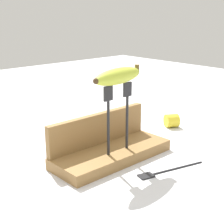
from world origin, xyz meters
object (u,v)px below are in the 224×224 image
object	(u,v)px
fork_stand_center	(118,112)
banana_raised_center	(118,76)
banana_chunk_near	(172,121)
fork_fallen_far	(163,171)

from	to	relation	value
fork_stand_center	banana_raised_center	world-z (taller)	banana_raised_center
banana_chunk_near	banana_raised_center	bearing A→B (deg)	-166.55
fork_stand_center	banana_chunk_near	bearing A→B (deg)	13.45
fork_fallen_far	banana_chunk_near	distance (m)	0.34
fork_stand_center	banana_raised_center	bearing A→B (deg)	-171.93
fork_stand_center	fork_fallen_far	distance (m)	0.18
fork_stand_center	fork_fallen_far	bearing A→B (deg)	-71.43
banana_raised_center	banana_chunk_near	size ratio (longest dim) A/B	2.94
banana_raised_center	fork_fallen_far	world-z (taller)	banana_raised_center
banana_raised_center	banana_chunk_near	distance (m)	0.39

